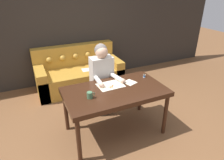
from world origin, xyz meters
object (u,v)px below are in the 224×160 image
at_px(person, 102,81).
at_px(scissors, 112,86).
at_px(dining_table, 115,94).
at_px(mug, 90,95).
at_px(couch, 79,73).
at_px(thread_spool, 144,76).

xyz_separation_m(person, scissors, (-0.00, -0.43, 0.10)).
xyz_separation_m(dining_table, mug, (-0.41, -0.07, 0.12)).
bearing_deg(person, scissors, -90.66).
xyz_separation_m(couch, thread_spool, (0.70, -1.57, 0.46)).
bearing_deg(person, mug, -124.43).
distance_m(person, scissors, 0.44).
bearing_deg(dining_table, thread_spool, 17.03).
bearing_deg(thread_spool, scissors, -173.25).
relative_size(dining_table, person, 1.14).
relative_size(dining_table, scissors, 6.54).
height_order(person, mug, person).
height_order(couch, mug, couch).
bearing_deg(dining_table, mug, -170.45).
height_order(dining_table, scissors, scissors).
bearing_deg(thread_spool, couch, 113.96).
bearing_deg(thread_spool, person, 149.38).
distance_m(dining_table, scissors, 0.14).
bearing_deg(mug, person, 55.57).
relative_size(dining_table, mug, 13.10).
distance_m(mug, thread_spool, 1.06).
bearing_deg(thread_spool, mug, -165.89).
bearing_deg(dining_table, couch, 92.52).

